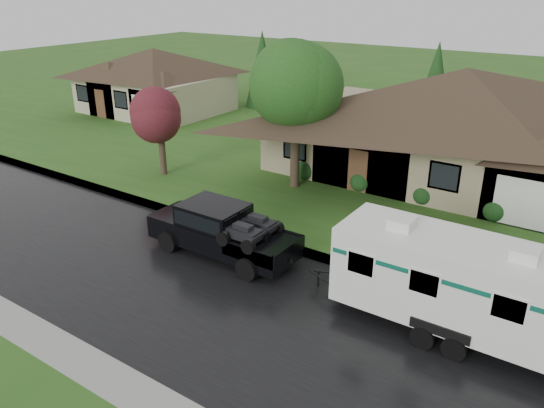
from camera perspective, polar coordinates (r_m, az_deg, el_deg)
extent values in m
plane|color=#2A561B|center=(18.80, 0.39, -8.19)|extent=(140.00, 140.00, 0.00)
cube|color=black|center=(17.43, -3.33, -10.98)|extent=(140.00, 8.00, 0.01)
cube|color=gray|center=(20.43, 3.92, -5.29)|extent=(140.00, 0.50, 0.15)
cube|color=#2A561B|center=(31.28, 15.90, 4.09)|extent=(140.00, 26.00, 0.15)
cube|color=tan|center=(29.38, 19.25, 5.71)|extent=(18.00, 10.00, 3.00)
pyramid|color=#33251C|center=(28.53, 20.34, 13.58)|extent=(19.44, 10.80, 2.60)
cube|color=tan|center=(43.44, -12.35, 11.59)|extent=(10.00, 8.00, 2.80)
pyramid|color=#33251C|center=(42.93, -12.74, 16.04)|extent=(10.80, 8.64, 2.00)
cube|color=tan|center=(39.99, -11.35, 10.51)|extent=(3.20, 4.00, 2.52)
cylinder|color=#382B1E|center=(26.24, 2.48, 5.17)|extent=(0.46, 0.46, 3.14)
sphere|color=#295F1F|center=(25.41, 2.61, 12.57)|extent=(4.33, 4.33, 4.33)
cylinder|color=#382B1E|center=(28.69, -11.68, 5.05)|extent=(0.35, 0.35, 1.97)
sphere|color=maroon|center=(28.12, -12.03, 9.23)|extent=(2.72, 2.72, 2.72)
sphere|color=#143814|center=(27.78, 3.70, 3.85)|extent=(1.00, 1.00, 1.00)
sphere|color=#143814|center=(26.43, 9.58, 2.55)|extent=(1.00, 1.00, 1.00)
sphere|color=#143814|center=(25.40, 16.01, 1.09)|extent=(1.00, 1.00, 1.00)
sphere|color=#143814|center=(24.73, 22.87, -0.48)|extent=(1.00, 1.00, 1.00)
cube|color=black|center=(20.20, -5.35, -3.45)|extent=(5.97, 1.99, 0.86)
cube|color=black|center=(21.42, -9.93, -1.31)|extent=(1.59, 1.94, 0.35)
cube|color=black|center=(20.11, -6.31, -1.20)|extent=(2.39, 1.87, 0.90)
cube|color=black|center=(20.09, -6.32, -1.07)|extent=(2.19, 1.91, 0.55)
cube|color=black|center=(19.07, -0.95, -4.35)|extent=(2.19, 1.89, 0.06)
cylinder|color=black|center=(20.88, -11.05, -3.97)|extent=(0.84, 0.32, 0.84)
cylinder|color=black|center=(22.14, -7.53, -2.11)|extent=(0.84, 0.32, 0.84)
cylinder|color=black|center=(18.65, -2.67, -7.00)|extent=(0.84, 0.32, 0.84)
cylinder|color=black|center=(20.05, 0.66, -4.70)|extent=(0.84, 0.32, 0.84)
cube|color=white|center=(16.25, 19.30, -7.81)|extent=(6.97, 2.39, 2.44)
cube|color=black|center=(16.96, 18.69, -11.80)|extent=(7.36, 1.19, 0.14)
cube|color=#0B5140|center=(15.99, 19.55, -6.15)|extent=(6.83, 2.41, 0.14)
cube|color=white|center=(16.05, 13.84, -1.95)|extent=(0.70, 0.80, 0.32)
cube|color=white|center=(15.39, 25.64, -4.80)|extent=(0.70, 0.80, 0.32)
cylinder|color=black|center=(16.13, 15.88, -13.60)|extent=(0.70, 0.24, 0.70)
cylinder|color=black|center=(18.03, 18.39, -9.69)|extent=(0.70, 0.24, 0.70)
cylinder|color=black|center=(15.96, 19.00, -14.47)|extent=(0.70, 0.24, 0.70)
cylinder|color=black|center=(17.89, 21.16, -10.41)|extent=(0.70, 0.24, 0.70)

